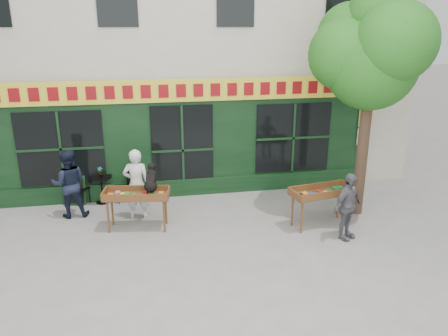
# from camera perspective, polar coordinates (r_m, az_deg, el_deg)

# --- Properties ---
(ground) EXTENTS (80.00, 80.00, 0.00)m
(ground) POSITION_cam_1_polar(r_m,az_deg,el_deg) (10.48, -3.97, -8.21)
(ground) COLOR slate
(ground) RESTS_ON ground
(building) EXTENTS (14.00, 7.26, 10.00)m
(building) POSITION_cam_1_polar(r_m,az_deg,el_deg) (15.35, -7.22, 19.26)
(building) COLOR beige
(building) RESTS_ON ground
(street_tree) EXTENTS (3.05, 2.90, 5.60)m
(street_tree) POSITION_cam_1_polar(r_m,az_deg,el_deg) (11.09, 18.90, 14.43)
(street_tree) COLOR #382619
(street_tree) RESTS_ON ground
(book_cart_center) EXTENTS (1.58, 0.84, 0.99)m
(book_cart_center) POSITION_cam_1_polar(r_m,az_deg,el_deg) (10.47, -11.34, -3.66)
(book_cart_center) COLOR brown
(book_cart_center) RESTS_ON ground
(dog) EXTENTS (0.43, 0.65, 0.60)m
(dog) POSITION_cam_1_polar(r_m,az_deg,el_deg) (10.26, -9.55, -1.22)
(dog) COLOR black
(dog) RESTS_ON book_cart_center
(woman) EXTENTS (0.71, 0.52, 1.79)m
(woman) POSITION_cam_1_polar(r_m,az_deg,el_deg) (11.05, -11.36, -2.06)
(woman) COLOR silver
(woman) RESTS_ON ground
(book_cart_right) EXTENTS (1.58, 0.87, 0.99)m
(book_cart_right) POSITION_cam_1_polar(r_m,az_deg,el_deg) (10.68, 12.65, -3.30)
(book_cart_right) COLOR brown
(book_cart_right) RESTS_ON ground
(man_right) EXTENTS (0.99, 0.79, 1.57)m
(man_right) POSITION_cam_1_polar(r_m,az_deg,el_deg) (10.19, 15.83, -4.87)
(man_right) COLOR #525156
(man_right) RESTS_ON ground
(bistro_table) EXTENTS (0.60, 0.60, 0.76)m
(bistro_table) POSITION_cam_1_polar(r_m,az_deg,el_deg) (12.31, -15.73, -2.02)
(bistro_table) COLOR black
(bistro_table) RESTS_ON ground
(bistro_chair_left) EXTENTS (0.50, 0.50, 0.95)m
(bistro_chair_left) POSITION_cam_1_polar(r_m,az_deg,el_deg) (12.42, -18.59, -2.04)
(bistro_chair_left) COLOR black
(bistro_chair_left) RESTS_ON ground
(bistro_chair_right) EXTENTS (0.44, 0.44, 0.95)m
(bistro_chair_right) POSITION_cam_1_polar(r_m,az_deg,el_deg) (12.28, -12.77, -1.76)
(bistro_chair_right) COLOR black
(bistro_chair_right) RESTS_ON ground
(potted_plant) EXTENTS (0.16, 0.13, 0.27)m
(potted_plant) POSITION_cam_1_polar(r_m,az_deg,el_deg) (12.19, -15.87, -0.45)
(potted_plant) COLOR gray
(potted_plant) RESTS_ON bistro_table
(man_left) EXTENTS (0.90, 0.73, 1.76)m
(man_left) POSITION_cam_1_polar(r_m,az_deg,el_deg) (11.58, -19.59, -1.93)
(man_left) COLOR black
(man_left) RESTS_ON ground
(chalkboard) EXTENTS (0.57, 0.24, 0.79)m
(chalkboard) POSITION_cam_1_polar(r_m,az_deg,el_deg) (12.44, -18.90, -2.84)
(chalkboard) COLOR black
(chalkboard) RESTS_ON ground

